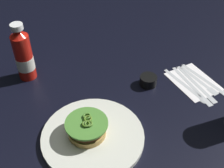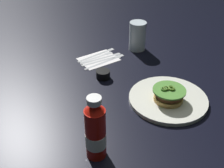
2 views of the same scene
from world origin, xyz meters
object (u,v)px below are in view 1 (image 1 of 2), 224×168
condiment_cup (148,81)px  steak_knife (208,81)px  napkin (193,81)px  fork_utensil (202,82)px  butter_knife (198,85)px  dinner_plate (93,136)px  table_knife (194,87)px  spoon_utensil (191,89)px  burger_sandwich (87,128)px  ketchup_bottle (24,55)px

condiment_cup → steak_knife: bearing=62.9°
napkin → steak_knife: steak_knife is taller
fork_utensil → steak_knife: size_ratio=0.83×
butter_knife → steak_knife: bearing=89.0°
steak_knife → dinner_plate: bearing=-87.7°
table_knife → fork_utensil: bearing=100.7°
spoon_utensil → steak_knife: (-0.00, 0.08, 0.00)m
burger_sandwich → table_knife: burger_sandwich is taller
fork_utensil → table_knife: bearing=-79.3°
burger_sandwich → ketchup_bottle: 0.35m
burger_sandwich → table_knife: size_ratio=0.55×
fork_utensil → burger_sandwich: bearing=-88.0°
spoon_utensil → ketchup_bottle: bearing=-127.4°
table_knife → fork_utensil: size_ratio=1.22×
napkin → fork_utensil: bearing=47.0°
dinner_plate → table_knife: bearing=92.7°
dinner_plate → burger_sandwich: (-0.01, -0.01, 0.03)m
dinner_plate → condiment_cup: (-0.11, 0.27, 0.01)m
condiment_cup → spoon_utensil: (0.10, 0.11, -0.01)m
ketchup_bottle → steak_knife: 0.63m
dinner_plate → condiment_cup: bearing=112.8°
dinner_plate → fork_utensil: dinner_plate is taller
butter_knife → fork_utensil: bearing=109.4°
steak_knife → condiment_cup: bearing=-117.1°
dinner_plate → butter_knife: 0.41m
ketchup_bottle → condiment_cup: bearing=54.3°
napkin → spoon_utensil: (0.03, -0.04, 0.00)m
dinner_plate → steak_knife: 0.45m
ketchup_bottle → spoon_utensil: 0.57m
condiment_cup → table_knife: bearing=52.4°
condiment_cup → napkin: bearing=64.9°
ketchup_bottle → burger_sandwich: bearing=10.1°
dinner_plate → fork_utensil: size_ratio=1.65×
ketchup_bottle → steak_knife: bearing=57.2°
condiment_cup → burger_sandwich: bearing=-70.1°
dinner_plate → spoon_utensil: 0.37m
butter_knife → steak_knife: (0.00, 0.04, 0.00)m
dinner_plate → napkin: (-0.04, 0.41, -0.01)m
burger_sandwich → fork_utensil: size_ratio=0.68×
butter_knife → spoon_utensil: bearing=-84.1°
table_knife → fork_utensil: 0.04m
dinner_plate → burger_sandwich: size_ratio=2.44×
napkin → dinner_plate: bearing=-83.7°
table_knife → steak_knife: size_ratio=1.02×
steak_knife → napkin: bearing=-123.3°
condiment_cup → spoon_utensil: size_ratio=0.29×
ketchup_bottle → fork_utensil: size_ratio=1.18×
napkin → steak_knife: (0.03, 0.04, 0.00)m
spoon_utensil → fork_utensil: same height
butter_knife → steak_knife: 0.04m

